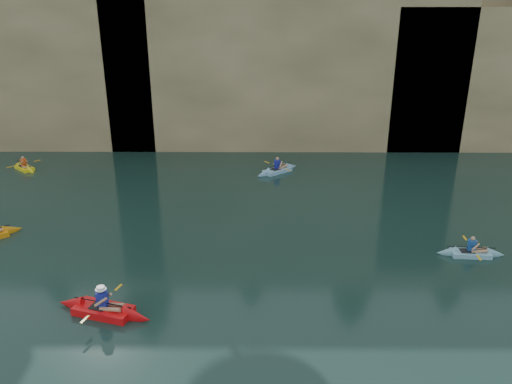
{
  "coord_description": "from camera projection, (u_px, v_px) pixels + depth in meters",
  "views": [
    {
      "loc": [
        0.21,
        -11.77,
        9.87
      ],
      "look_at": [
        0.08,
        6.0,
        3.0
      ],
      "focal_mm": 35.0,
      "sensor_mm": 36.0,
      "label": 1
    }
  ],
  "objects": [
    {
      "name": "ground",
      "position": [
        252.0,
        362.0,
        14.54
      ],
      "size": [
        160.0,
        160.0,
        0.0
      ],
      "primitive_type": "plane",
      "color": "black",
      "rests_on": "ground"
    },
    {
      "name": "sea_cave_center",
      "position": [
        199.0,
        128.0,
        34.46
      ],
      "size": [
        3.5,
        1.0,
        3.2
      ],
      "primitive_type": "cube",
      "color": "black",
      "rests_on": "ground"
    },
    {
      "name": "kayaker_ltblue_mid",
      "position": [
        277.0,
        170.0,
        30.43
      ],
      "size": [
        2.91,
        2.59,
        1.21
      ],
      "rotation": [
        0.0,
        0.0,
        0.69
      ],
      "color": "#85B9DE",
      "rests_on": "ground"
    },
    {
      "name": "kayaker_ltblue_near",
      "position": [
        471.0,
        253.0,
        20.53
      ],
      "size": [
        2.79,
        2.17,
        1.08
      ],
      "rotation": [
        0.0,
        0.0,
        -0.06
      ],
      "color": "#7CB6D0",
      "rests_on": "ground"
    },
    {
      "name": "cliff",
      "position": [
        257.0,
        51.0,
        40.36
      ],
      "size": [
        70.0,
        16.0,
        12.0
      ],
      "primitive_type": "cube",
      "color": "tan",
      "rests_on": "ground"
    },
    {
      "name": "main_kayaker",
      "position": [
        103.0,
        309.0,
        16.7
      ],
      "size": [
        3.59,
        2.3,
        1.31
      ],
      "rotation": [
        0.0,
        0.0,
        -0.29
      ],
      "color": "red",
      "rests_on": "ground"
    },
    {
      "name": "cliff_slab_center",
      "position": [
        286.0,
        66.0,
        33.55
      ],
      "size": [
        24.0,
        2.4,
        11.4
      ],
      "primitive_type": "cube",
      "color": "tan",
      "rests_on": "ground"
    },
    {
      "name": "sea_cave_east",
      "position": [
        402.0,
        119.0,
        34.13
      ],
      "size": [
        5.0,
        1.0,
        4.5
      ],
      "primitive_type": "cube",
      "color": "black",
      "rests_on": "ground"
    },
    {
      "name": "kayaker_yellow",
      "position": [
        24.0,
        167.0,
        30.94
      ],
      "size": [
        2.35,
        2.21,
        1.06
      ],
      "rotation": [
        0.0,
        0.0,
        -0.73
      ],
      "color": "yellow",
      "rests_on": "ground"
    }
  ]
}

